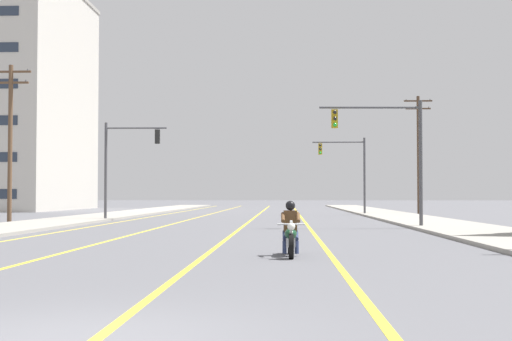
% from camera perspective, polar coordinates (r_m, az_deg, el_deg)
% --- Properties ---
extents(ground_plane, '(400.00, 400.00, 0.00)m').
position_cam_1_polar(ground_plane, '(8.41, -14.43, -12.99)').
color(ground_plane, '#5B5B60').
extents(lane_stripe_center, '(0.16, 100.00, 0.01)m').
position_cam_1_polar(lane_stripe_center, '(52.98, -0.01, -3.71)').
color(lane_stripe_center, yellow).
rests_on(lane_stripe_center, ground).
extents(lane_stripe_left, '(0.16, 100.00, 0.01)m').
position_cam_1_polar(lane_stripe_left, '(53.29, -4.38, -3.70)').
color(lane_stripe_left, yellow).
rests_on(lane_stripe_left, ground).
extents(lane_stripe_right, '(0.16, 100.00, 0.01)m').
position_cam_1_polar(lane_stripe_right, '(52.95, 3.61, -3.71)').
color(lane_stripe_right, yellow).
rests_on(lane_stripe_right, ground).
extents(lane_stripe_far_left, '(0.16, 100.00, 0.01)m').
position_cam_1_polar(lane_stripe_far_left, '(53.83, -8.20, -3.67)').
color(lane_stripe_far_left, yellow).
rests_on(lane_stripe_far_left, ground).
extents(sidewalk_kerb_right, '(4.40, 110.00, 0.14)m').
position_cam_1_polar(sidewalk_kerb_right, '(48.64, 12.01, -3.75)').
color(sidewalk_kerb_right, '#9E998E').
rests_on(sidewalk_kerb_right, ground).
extents(sidewalk_kerb_left, '(4.40, 110.00, 0.14)m').
position_cam_1_polar(sidewalk_kerb_left, '(49.65, -12.86, -3.71)').
color(sidewalk_kerb_left, '#9E998E').
rests_on(sidewalk_kerb_left, ground).
extents(motorcycle_with_rider, '(0.70, 2.19, 1.46)m').
position_cam_1_polar(motorcycle_with_rider, '(18.76, 2.79, -5.12)').
color(motorcycle_with_rider, black).
rests_on(motorcycle_with_rider, ground).
extents(traffic_signal_near_right, '(4.99, 0.52, 6.20)m').
position_cam_1_polar(traffic_signal_near_right, '(34.88, 10.82, 2.16)').
color(traffic_signal_near_right, '#47474C').
rests_on(traffic_signal_near_right, ground).
extents(traffic_signal_near_left, '(3.95, 0.37, 6.20)m').
position_cam_1_polar(traffic_signal_near_left, '(45.62, -10.65, 1.11)').
color(traffic_signal_near_left, '#47474C').
rests_on(traffic_signal_near_left, ground).
extents(traffic_signal_mid_right, '(4.25, 0.37, 6.20)m').
position_cam_1_polar(traffic_signal_mid_right, '(57.26, 7.54, 0.49)').
color(traffic_signal_mid_right, '#47474C').
rests_on(traffic_signal_mid_right, ground).
extents(utility_pole_left_near, '(2.39, 0.26, 9.31)m').
position_cam_1_polar(utility_pole_left_near, '(44.28, -19.16, 2.57)').
color(utility_pole_left_near, brown).
rests_on(utility_pole_left_near, ground).
extents(utility_pole_right_far, '(2.36, 0.26, 9.90)m').
position_cam_1_polar(utility_pole_right_far, '(60.82, 12.94, 1.59)').
color(utility_pole_right_far, '#4C3828').
rests_on(utility_pole_right_far, ground).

